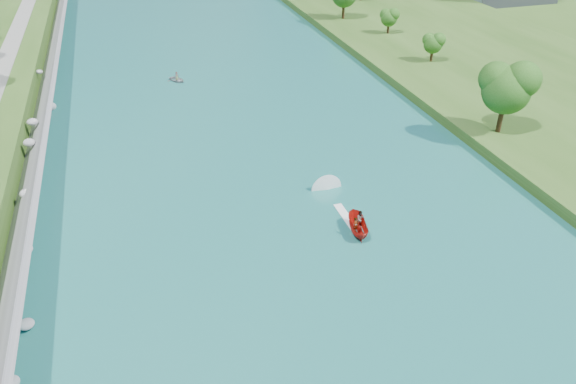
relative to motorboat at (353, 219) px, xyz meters
name	(u,v)px	position (x,y,z in m)	size (l,w,h in m)	color
ground	(321,282)	(-6.01, -7.32, -0.85)	(260.00, 260.00, 0.00)	#2D5119
river_water	(264,176)	(-6.01, 12.68, -0.80)	(55.00, 240.00, 0.10)	#1A6460
riprap_bank	(27,199)	(-31.85, 12.14, 0.94)	(3.65, 236.00, 4.05)	slate
trees_east	(506,73)	(31.94, 21.06, 5.20)	(19.27, 140.49, 11.10)	#194412
motorboat	(353,219)	(0.00, 0.00, 0.00)	(3.60, 19.11, 2.14)	#AD160D
raft	(177,79)	(-11.75, 47.74, -0.38)	(3.78, 4.07, 1.56)	gray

